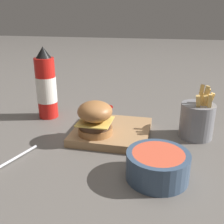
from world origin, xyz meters
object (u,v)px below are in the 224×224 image
(serving_board, at_px, (112,131))
(burger, at_px, (95,118))
(fries_basket, at_px, (197,120))
(side_bowl, at_px, (158,165))
(ketchup_bottle, at_px, (46,86))

(serving_board, xyz_separation_m, burger, (-0.05, 0.04, 0.06))
(burger, bearing_deg, fries_basket, -72.66)
(fries_basket, xyz_separation_m, side_bowl, (-0.23, 0.10, -0.02))
(burger, distance_m, side_bowl, 0.23)
(side_bowl, bearing_deg, fries_basket, -23.11)
(ketchup_bottle, relative_size, side_bowl, 1.74)
(side_bowl, bearing_deg, ketchup_bottle, 53.88)
(ketchup_bottle, distance_m, side_bowl, 0.49)
(burger, bearing_deg, serving_board, -39.74)
(fries_basket, bearing_deg, burger, 107.34)
(burger, relative_size, side_bowl, 0.70)
(burger, distance_m, fries_basket, 0.29)
(serving_board, height_order, fries_basket, fries_basket)
(serving_board, bearing_deg, burger, 140.26)
(burger, bearing_deg, ketchup_bottle, 55.90)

